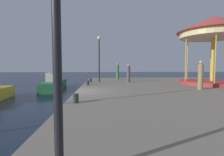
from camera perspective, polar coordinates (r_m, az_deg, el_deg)
The scene contains 11 objects.
ground_plane at distance 11.47m, azimuth -11.69°, elevation -8.15°, with size 120.00×120.00×0.00m, color #162338.
quay_dock at distance 12.87m, azimuth 25.28°, elevation -5.32°, with size 15.58×25.11×0.80m, color gray.
sailboat_green at distance 18.79m, azimuth -18.53°, elevation -1.56°, with size 2.01×6.40×5.90m.
carousel at distance 17.69m, azimuth 30.60°, elevation 12.56°, with size 6.15×6.15×5.85m.
lamp_post_mid_promenade at distance 17.45m, azimuth -4.28°, elevation 8.86°, with size 0.36×0.36×4.55m.
bollard_center at distance 7.66m, azimuth -11.88°, elevation -6.56°, with size 0.24×0.24×0.40m, color #2D2D33.
bollard_north at distance 14.52m, azimuth -8.04°, elevation -1.58°, with size 0.24×0.24×0.40m, color #2D2D33.
bollard_south at distance 17.11m, azimuth -7.11°, elevation -0.74°, with size 0.24×0.24×0.40m, color #2D2D33.
person_far_corner at distance 13.21m, azimuth 27.20°, elevation 0.65°, with size 0.34×0.34×1.97m.
person_by_the_water at distance 20.59m, azimuth 1.85°, elevation 2.08°, with size 0.34×0.34×1.96m.
person_mid_promenade at distance 17.28m, azimuth 5.46°, elevation 1.46°, with size 0.34×0.34×1.80m.
Camera 1 is at (1.60, -11.11, 2.38)m, focal length 27.68 mm.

